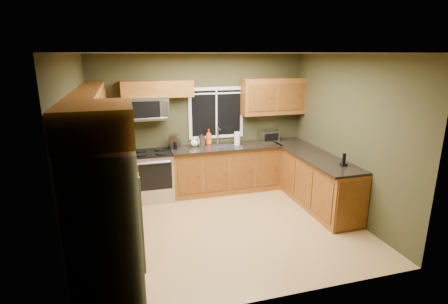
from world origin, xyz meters
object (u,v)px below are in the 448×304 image
kettle (202,140)px  soap_bottle_a (209,137)px  microwave (147,108)px  cordless_phone (344,162)px  coffee_maker (175,142)px  soap_bottle_c (194,142)px  toaster_oven (269,136)px  paper_towel_roll (237,138)px  refrigerator (106,227)px  range (152,176)px

kettle → soap_bottle_a: size_ratio=0.82×
microwave → cordless_phone: (2.94, -1.86, -0.73)m
coffee_maker → cordless_phone: coffee_maker is taller
soap_bottle_c → coffee_maker: bearing=-173.7°
toaster_oven → paper_towel_roll: bearing=-170.8°
soap_bottle_c → soap_bottle_a: bearing=14.3°
toaster_oven → soap_bottle_a: soap_bottle_a is taller
soap_bottle_c → paper_towel_roll: bearing=-8.2°
paper_towel_roll → cordless_phone: paper_towel_roll is taller
paper_towel_roll → coffee_maker: bearing=176.2°
refrigerator → microwave: microwave is taller
range → toaster_oven: 2.51m
refrigerator → coffee_maker: size_ratio=6.80×
toaster_oven → paper_towel_roll: size_ratio=1.31×
paper_towel_roll → soap_bottle_c: size_ratio=1.52×
cordless_phone → paper_towel_roll: bearing=125.4°
kettle → cordless_phone: kettle is taller
refrigerator → coffee_maker: bearing=67.9°
cordless_phone → kettle: bearing=136.4°
soap_bottle_a → cordless_phone: 2.64m
range → microwave: 1.27m
toaster_oven → soap_bottle_c: 1.58m
kettle → cordless_phone: bearing=-43.6°
coffee_maker → soap_bottle_c: (0.38, 0.04, -0.03)m
kettle → paper_towel_roll: size_ratio=0.87×
soap_bottle_c → range: bearing=-170.0°
coffee_maker → cordless_phone: (2.46, -1.83, -0.06)m
refrigerator → soap_bottle_a: (1.86, 3.00, 0.19)m
microwave → kettle: microwave is taller
toaster_oven → soap_bottle_a: 1.27m
range → paper_towel_roll: (1.70, 0.03, 0.60)m
microwave → soap_bottle_a: (1.17, 0.09, -0.64)m
coffee_maker → paper_towel_roll: size_ratio=0.92×
refrigerator → coffee_maker: 3.11m
microwave → paper_towel_roll: size_ratio=2.64×
kettle → soap_bottle_c: kettle is taller
range → kettle: size_ratio=3.76×
kettle → cordless_phone: size_ratio=1.20×
microwave → cordless_phone: microwave is taller
range → cordless_phone: (2.94, -1.72, 0.53)m
kettle → microwave: bearing=179.7°
soap_bottle_a → soap_bottle_c: bearing=-165.7°
kettle → soap_bottle_a: (0.17, 0.10, 0.04)m
coffee_maker → paper_towel_roll: paper_towel_roll is taller
microwave → range: bearing=-90.0°
soap_bottle_c → microwave: bearing=-179.0°
range → soap_bottle_c: soap_bottle_c is taller
microwave → cordless_phone: bearing=-32.3°
soap_bottle_a → cordless_phone: soap_bottle_a is taller
cordless_phone → microwave: bearing=147.7°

